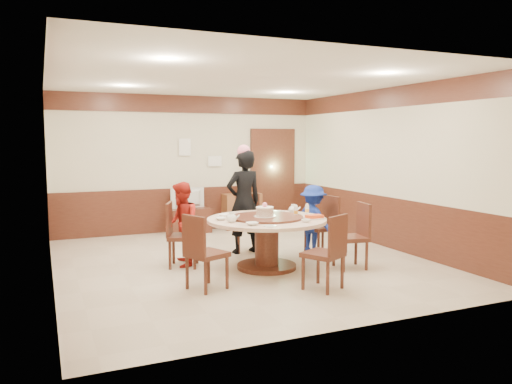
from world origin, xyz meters
name	(u,v)px	position (x,y,z in m)	size (l,w,h in m)	color
room	(243,193)	(0.01, 0.01, 1.08)	(6.00, 6.04, 2.84)	beige
banquet_table	(267,233)	(0.18, -0.49, 0.53)	(1.76, 1.76, 0.78)	#4A2217
chair_0	(322,236)	(1.40, -0.04, 0.30)	(0.50, 0.49, 0.97)	#4A2217
chair_1	(248,233)	(0.38, 0.69, 0.30)	(0.55, 0.56, 0.97)	#4A2217
chair_2	(182,246)	(-0.94, 0.10, 0.30)	(0.58, 0.57, 0.97)	#4A2217
chair_3	(206,266)	(-0.97, -1.14, 0.30)	(0.58, 0.58, 0.97)	#4A2217
chair_4	(324,266)	(0.42, -1.74, 0.30)	(0.59, 0.60, 0.97)	#4A2217
chair_5	(352,248)	(1.35, -0.98, 0.30)	(0.51, 0.51, 0.97)	#4A2217
person_standing	(244,202)	(0.26, 0.60, 0.86)	(0.63, 0.41, 1.73)	black
person_red	(182,224)	(-0.93, 0.14, 0.64)	(0.62, 0.48, 1.27)	#AE1F17
person_blue	(313,221)	(1.22, -0.06, 0.58)	(0.75, 0.43, 1.17)	navy
birthday_cake	(265,212)	(0.14, -0.51, 0.85)	(0.32, 0.32, 0.21)	white
teapot_left	(231,218)	(-0.42, -0.63, 0.81)	(0.17, 0.15, 0.13)	white
teapot_right	(293,210)	(0.76, -0.23, 0.81)	(0.17, 0.15, 0.13)	white
bowl_0	(224,216)	(-0.35, -0.12, 0.77)	(0.17, 0.17, 0.04)	white
bowl_1	(306,221)	(0.54, -1.03, 0.77)	(0.13, 0.13, 0.04)	white
bowl_2	(252,224)	(-0.25, -0.96, 0.77)	(0.17, 0.17, 0.04)	white
bowl_3	(311,216)	(0.85, -0.65, 0.77)	(0.14, 0.14, 0.04)	white
bowl_4	(221,219)	(-0.49, -0.38, 0.77)	(0.16, 0.16, 0.04)	white
saucer_near	(270,226)	(-0.07, -1.14, 0.76)	(0.18, 0.18, 0.01)	white
saucer_far	(279,212)	(0.63, 0.01, 0.76)	(0.18, 0.18, 0.01)	white
shrimp_platter	(314,217)	(0.79, -0.84, 0.78)	(0.30, 0.20, 0.06)	white
bottle_0	(296,211)	(0.65, -0.53, 0.83)	(0.06, 0.06, 0.16)	white
bottle_1	(307,210)	(0.88, -0.45, 0.83)	(0.06, 0.06, 0.16)	white
tv_stand	(189,220)	(-0.09, 2.75, 0.25)	(0.85, 0.45, 0.50)	#4A2217
television	(189,198)	(-0.09, 2.75, 0.71)	(0.72, 0.10, 0.42)	gray
side_cabinet	(242,211)	(1.09, 2.78, 0.38)	(0.80, 0.40, 0.75)	brown
thermos	(242,185)	(1.09, 2.78, 0.94)	(0.15, 0.15, 0.38)	silver
notice_left	(185,147)	(-0.10, 2.96, 1.75)	(0.25, 0.00, 0.35)	white
notice_right	(215,161)	(0.55, 2.96, 1.45)	(0.30, 0.00, 0.22)	white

